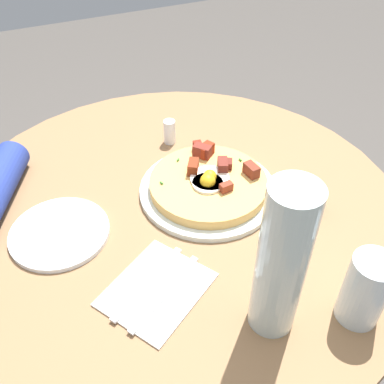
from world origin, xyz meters
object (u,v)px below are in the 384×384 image
dining_table (177,259)px  salt_shaker (170,132)px  fork (148,283)px  pizza_plate (208,190)px  breakfast_pizza (209,182)px  knife (165,293)px  pepper_shaker (315,201)px  water_glass (365,290)px  bread_plate (60,233)px  water_bottle (282,263)px

dining_table → salt_shaker: salt_shaker is taller
fork → salt_shaker: size_ratio=3.07×
pizza_plate → breakfast_pizza: (-0.00, -0.00, 0.02)m
dining_table → fork: fork is taller
pizza_plate → knife: bearing=49.4°
pepper_shaker → breakfast_pizza: bearing=-39.6°
knife → dining_table: bearing=-148.7°
fork → water_glass: size_ratio=1.40×
dining_table → knife: 0.27m
pizza_plate → knife: pizza_plate is taller
breakfast_pizza → bread_plate: 0.31m
breakfast_pizza → water_glass: size_ratio=1.90×
dining_table → salt_shaker: (-0.07, -0.21, 0.19)m
breakfast_pizza → salt_shaker: size_ratio=4.15×
pizza_plate → water_glass: 0.38m
dining_table → pizza_plate: bearing=-170.9°
bread_plate → salt_shaker: (-0.30, -0.20, 0.02)m
water_glass → pizza_plate: bearing=-75.9°
fork → water_bottle: bearing=106.2°
water_bottle → pizza_plate: bearing=-97.0°
bread_plate → fork: bread_plate is taller
pepper_shaker → salt_shaker: bearing=-62.6°
breakfast_pizza → water_glass: 0.38m
knife → salt_shaker: salt_shaker is taller
bread_plate → water_glass: size_ratio=1.46×
fork → water_bottle: (-0.16, 0.14, 0.13)m
fork → water_glass: (-0.29, 0.19, 0.06)m
bread_plate → salt_shaker: 0.36m
bread_plate → water_bottle: size_ratio=0.68×
pizza_plate → knife: 0.27m
pepper_shaker → water_bottle: bearing=40.5°
knife → water_bottle: size_ratio=0.66×
knife → water_glass: size_ratio=1.40×
pizza_plate → water_bottle: (0.04, 0.31, 0.13)m
pizza_plate → knife: size_ratio=1.59×
knife → salt_shaker: 0.44m
salt_shaker → pepper_shaker: size_ratio=1.09×
bread_plate → dining_table: bearing=175.9°
breakfast_pizza → water_bottle: size_ratio=0.89×
dining_table → breakfast_pizza: size_ratio=3.86×
water_glass → water_bottle: 0.16m
dining_table → water_glass: 0.45m
dining_table → water_bottle: bearing=97.7°
bread_plate → pepper_shaker: bearing=163.7°
pizza_plate → bread_plate: size_ratio=1.53×
knife → pizza_plate: bearing=-162.7°
bread_plate → salt_shaker: bearing=-146.8°
pizza_plate → pepper_shaker: pepper_shaker is taller
breakfast_pizza → water_glass: water_glass is taller
pizza_plate → breakfast_pizza: breakfast_pizza is taller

